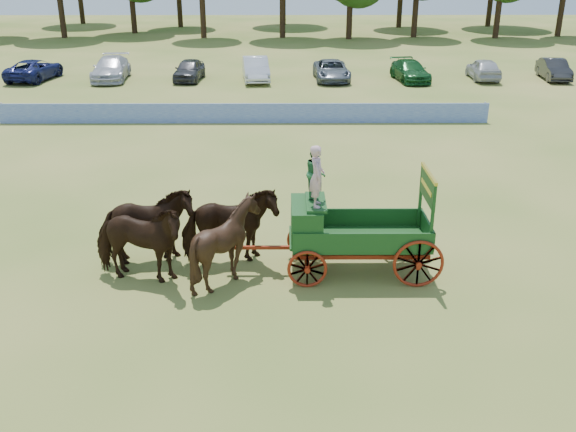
% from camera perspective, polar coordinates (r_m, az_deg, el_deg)
% --- Properties ---
extents(ground, '(160.00, 160.00, 0.00)m').
position_cam_1_polar(ground, '(17.74, -4.02, -6.23)').
color(ground, '#9F8C47').
rests_on(ground, ground).
extents(horse_lead_left, '(2.94, 1.76, 2.32)m').
position_cam_1_polar(horse_lead_left, '(17.92, -13.18, -2.34)').
color(horse_lead_left, black).
rests_on(horse_lead_left, ground).
extents(horse_lead_right, '(2.94, 1.75, 2.32)m').
position_cam_1_polar(horse_lead_right, '(18.90, -12.49, -0.94)').
color(horse_lead_right, black).
rests_on(horse_lead_right, ground).
extents(horse_wheel_left, '(2.37, 2.18, 2.33)m').
position_cam_1_polar(horse_wheel_left, '(17.54, -5.51, -2.37)').
color(horse_wheel_left, black).
rests_on(horse_wheel_left, ground).
extents(horse_wheel_right, '(2.94, 1.75, 2.32)m').
position_cam_1_polar(horse_wheel_right, '(18.54, -5.22, -0.94)').
color(horse_wheel_right, black).
rests_on(horse_wheel_right, ground).
extents(farm_dray, '(6.00, 2.00, 3.84)m').
position_cam_1_polar(farm_dray, '(17.85, 4.12, -0.28)').
color(farm_dray, maroon).
rests_on(farm_dray, ground).
extents(sponsor_banner, '(26.00, 0.08, 1.05)m').
position_cam_1_polar(sponsor_banner, '(34.52, -3.94, 9.10)').
color(sponsor_banner, '#1E3FA6').
rests_on(sponsor_banner, ground).
extents(parked_cars, '(54.07, 7.03, 1.62)m').
position_cam_1_polar(parked_cars, '(46.31, -1.50, 12.86)').
color(parked_cars, silver).
rests_on(parked_cars, ground).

